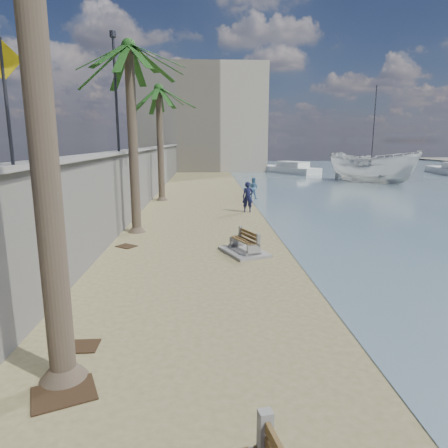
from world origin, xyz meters
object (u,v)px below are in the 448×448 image
palm_mid (129,49)px  yacht_far (286,170)px  bench_far (244,244)px  palm_back (159,90)px  sailboat_west (371,170)px  boat_cruiser (372,166)px  person_a (248,195)px  person_b (253,187)px

palm_mid → yacht_far: palm_mid is taller
bench_far → palm_back: palm_back is taller
sailboat_west → boat_cruiser: bearing=-112.1°
palm_mid → boat_cruiser: palm_mid is taller
palm_mid → palm_back: size_ratio=1.06×
boat_cruiser → yacht_far: bearing=74.9°
palm_mid → person_a: (5.59, 4.99, -6.84)m
boat_cruiser → yacht_far: boat_cruiser is taller
person_a → yacht_far: size_ratio=0.21×
person_a → person_b: size_ratio=1.22×
boat_cruiser → palm_back: bearing=168.6°
boat_cruiser → yacht_far: 13.81m
boat_cruiser → sailboat_west: bearing=26.1°
person_b → boat_cruiser: 17.07m
bench_far → boat_cruiser: (15.19, 25.15, 1.31)m
palm_back → person_a: (5.50, -4.90, -6.36)m
boat_cruiser → yacht_far: (-6.18, 12.28, -1.31)m
palm_back → sailboat_west: 35.04m
palm_back → sailboat_west: size_ratio=0.76×
bench_far → person_b: size_ratio=1.36×
boat_cruiser → yacht_far: size_ratio=0.42×
palm_back → person_b: palm_back is taller
person_b → yacht_far: 24.14m
palm_mid → boat_cruiser: 29.80m
palm_back → person_a: palm_back is taller
bench_far → palm_mid: bearing=140.9°
sailboat_west → bench_far: bearing=-118.3°
bench_far → palm_back: bearing=108.2°
sailboat_west → palm_mid: bearing=-126.2°
palm_mid → palm_back: (0.09, 9.89, -0.48)m
bench_far → person_b: bearing=82.1°
palm_back → yacht_far: (13.48, 23.83, -7.02)m
bench_far → boat_cruiser: boat_cruiser is taller
bench_far → yacht_far: size_ratio=0.23×
person_a → person_b: person_a is taller
bench_far → sailboat_west: size_ratio=0.20×
bench_far → boat_cruiser: 29.41m
palm_back → yacht_far: bearing=60.5°
boat_cruiser → person_b: bearing=177.5°
palm_mid → person_a: size_ratio=4.39×
palm_mid → boat_cruiser: size_ratio=2.15×
bench_far → sailboat_west: (20.19, 37.47, -0.02)m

